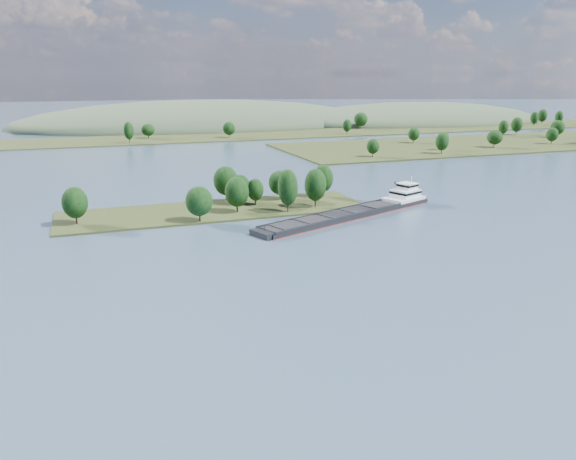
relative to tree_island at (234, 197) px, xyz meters
name	(u,v)px	position (x,y,z in m)	size (l,w,h in m)	color
ground	(272,268)	(-6.18, -59.52, -4.40)	(1800.00, 1800.00, 0.00)	#3E586C
tree_island	(234,197)	(0.00, 0.00, 0.00)	(100.00, 34.22, 15.24)	#283216
right_bank	(521,141)	(226.17, 120.28, -3.43)	(320.00, 90.00, 14.29)	#283216
back_shoreline	(157,138)	(2.78, 220.27, -3.68)	(900.00, 60.00, 15.32)	#283216
hill_east	(416,121)	(253.82, 290.48, -4.40)	(260.00, 140.00, 36.00)	#394A33
hill_west	(202,125)	(53.82, 320.48, -4.40)	(320.00, 160.00, 44.00)	#394A33
cargo_barge	(359,210)	(36.74, -19.21, -3.16)	(70.76, 34.34, 9.82)	black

